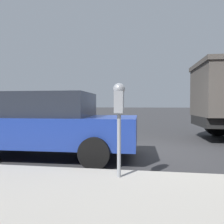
# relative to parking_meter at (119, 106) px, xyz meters

# --- Properties ---
(ground_plane) EXTENTS (220.00, 220.00, 0.00)m
(ground_plane) POSITION_rel_parking_meter_xyz_m (2.59, -0.45, -1.26)
(ground_plane) COLOR #333335
(parking_meter) EXTENTS (0.21, 0.19, 1.48)m
(parking_meter) POSITION_rel_parking_meter_xyz_m (0.00, 0.00, 0.00)
(parking_meter) COLOR gray
(parking_meter) RESTS_ON sidewalk
(car_blue) EXTENTS (2.09, 4.36, 1.57)m
(car_blue) POSITION_rel_parking_meter_xyz_m (1.68, 1.99, -0.44)
(car_blue) COLOR navy
(car_blue) RESTS_ON ground_plane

